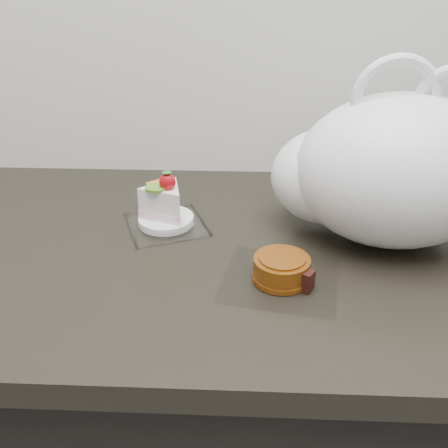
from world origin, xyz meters
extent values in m
cube|color=black|center=(0.00, 1.69, 0.43)|extent=(2.00, 0.60, 0.86)
cube|color=black|center=(0.00, 1.69, 0.88)|extent=(2.04, 0.64, 0.04)
cube|color=white|center=(-0.15, 1.74, 0.90)|extent=(0.17, 0.17, 0.00)
cylinder|color=white|center=(-0.15, 1.74, 0.91)|extent=(0.10, 0.10, 0.01)
ellipsoid|color=red|center=(-0.14, 1.74, 0.99)|extent=(0.03, 0.02, 0.03)
cone|color=#2D7223|center=(-0.14, 1.74, 1.00)|extent=(0.02, 0.02, 0.01)
cylinder|color=olive|center=(-0.16, 1.73, 0.98)|extent=(0.04, 0.04, 0.00)
cube|color=orange|center=(-0.16, 1.76, 0.98)|extent=(0.04, 0.04, 0.00)
cube|color=white|center=(0.04, 1.58, 0.90)|extent=(0.19, 0.18, 0.00)
cylinder|color=#6D360D|center=(0.04, 1.58, 0.92)|extent=(0.08, 0.08, 0.03)
cylinder|color=#6D360D|center=(0.04, 1.58, 0.91)|extent=(0.09, 0.09, 0.01)
cylinder|color=#6D360D|center=(0.04, 1.58, 0.94)|extent=(0.07, 0.07, 0.00)
cube|color=black|center=(0.07, 1.56, 0.92)|extent=(0.03, 0.03, 0.03)
ellipsoid|color=white|center=(0.23, 1.71, 1.02)|extent=(0.36, 0.30, 0.24)
ellipsoid|color=white|center=(0.13, 1.75, 1.00)|extent=(0.21, 0.20, 0.16)
torus|color=white|center=(0.21, 1.72, 1.13)|extent=(0.13, 0.02, 0.13)
camera|label=1|loc=(-0.01, 0.98, 1.32)|focal=40.00mm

